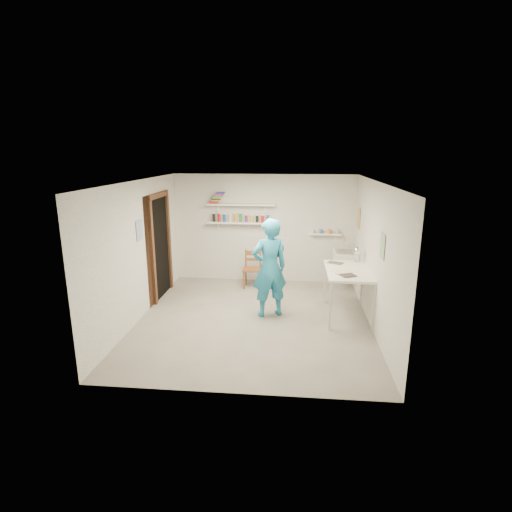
# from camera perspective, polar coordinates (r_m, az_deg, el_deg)

# --- Properties ---
(floor) EXTENTS (4.00, 4.50, 0.02)m
(floor) POSITION_cam_1_polar(r_m,az_deg,el_deg) (7.13, -0.31, -9.08)
(floor) COLOR slate
(floor) RESTS_ON ground
(ceiling) EXTENTS (4.00, 4.50, 0.02)m
(ceiling) POSITION_cam_1_polar(r_m,az_deg,el_deg) (6.55, -0.34, 10.70)
(ceiling) COLOR silver
(ceiling) RESTS_ON wall_back
(wall_back) EXTENTS (4.00, 0.02, 2.40)m
(wall_back) POSITION_cam_1_polar(r_m,az_deg,el_deg) (8.94, 1.14, 3.93)
(wall_back) COLOR silver
(wall_back) RESTS_ON ground
(wall_front) EXTENTS (4.00, 0.02, 2.40)m
(wall_front) POSITION_cam_1_polar(r_m,az_deg,el_deg) (4.60, -3.17, -6.53)
(wall_front) COLOR silver
(wall_front) RESTS_ON ground
(wall_left) EXTENTS (0.02, 4.50, 2.40)m
(wall_left) POSITION_cam_1_polar(r_m,az_deg,el_deg) (7.22, -16.41, 0.74)
(wall_left) COLOR silver
(wall_left) RESTS_ON ground
(wall_right) EXTENTS (0.02, 4.50, 2.40)m
(wall_right) POSITION_cam_1_polar(r_m,az_deg,el_deg) (6.84, 16.68, -0.03)
(wall_right) COLOR silver
(wall_right) RESTS_ON ground
(doorway_recess) EXTENTS (0.02, 0.90, 2.00)m
(doorway_recess) POSITION_cam_1_polar(r_m,az_deg,el_deg) (8.21, -13.52, 1.13)
(doorway_recess) COLOR black
(doorway_recess) RESTS_ON wall_left
(corridor_box) EXTENTS (1.40, 1.50, 2.10)m
(corridor_box) POSITION_cam_1_polar(r_m,az_deg,el_deg) (8.46, -18.10, 1.54)
(corridor_box) COLOR brown
(corridor_box) RESTS_ON ground
(door_lintel) EXTENTS (0.06, 1.05, 0.10)m
(door_lintel) POSITION_cam_1_polar(r_m,az_deg,el_deg) (8.03, -13.83, 8.43)
(door_lintel) COLOR brown
(door_lintel) RESTS_ON wall_left
(door_jamb_near) EXTENTS (0.06, 0.10, 2.00)m
(door_jamb_near) POSITION_cam_1_polar(r_m,az_deg,el_deg) (7.75, -14.55, 0.27)
(door_jamb_near) COLOR brown
(door_jamb_near) RESTS_ON ground
(door_jamb_far) EXTENTS (0.06, 0.10, 2.00)m
(door_jamb_far) POSITION_cam_1_polar(r_m,az_deg,el_deg) (8.67, -12.34, 1.90)
(door_jamb_far) COLOR brown
(door_jamb_far) RESTS_ON ground
(shelf_lower) EXTENTS (1.50, 0.22, 0.03)m
(shelf_lower) POSITION_cam_1_polar(r_m,az_deg,el_deg) (8.83, -2.17, 4.78)
(shelf_lower) COLOR white
(shelf_lower) RESTS_ON wall_back
(shelf_upper) EXTENTS (1.50, 0.22, 0.03)m
(shelf_upper) POSITION_cam_1_polar(r_m,az_deg,el_deg) (8.78, -2.20, 7.36)
(shelf_upper) COLOR white
(shelf_upper) RESTS_ON wall_back
(ledge_shelf) EXTENTS (0.70, 0.14, 0.03)m
(ledge_shelf) POSITION_cam_1_polar(r_m,az_deg,el_deg) (8.87, 9.83, 3.10)
(ledge_shelf) COLOR white
(ledge_shelf) RESTS_ON wall_back
(poster_left) EXTENTS (0.01, 0.28, 0.36)m
(poster_left) POSITION_cam_1_polar(r_m,az_deg,el_deg) (7.18, -16.30, 3.54)
(poster_left) COLOR #334C7F
(poster_left) RESTS_ON wall_left
(poster_right_a) EXTENTS (0.01, 0.34, 0.42)m
(poster_right_a) POSITION_cam_1_polar(r_m,az_deg,el_deg) (8.50, 14.44, 5.32)
(poster_right_a) COLOR #995933
(poster_right_a) RESTS_ON wall_right
(poster_right_b) EXTENTS (0.01, 0.30, 0.38)m
(poster_right_b) POSITION_cam_1_polar(r_m,az_deg,el_deg) (6.24, 17.61, 1.37)
(poster_right_b) COLOR #3F724C
(poster_right_b) RESTS_ON wall_right
(belfast_sink) EXTENTS (0.48, 0.60, 0.30)m
(belfast_sink) POSITION_cam_1_polar(r_m,az_deg,el_deg) (8.55, 12.61, -0.36)
(belfast_sink) COLOR white
(belfast_sink) RESTS_ON wall_right
(man) EXTENTS (0.76, 0.65, 1.77)m
(man) POSITION_cam_1_polar(r_m,az_deg,el_deg) (7.01, 1.92, -1.73)
(man) COLOR teal
(man) RESTS_ON ground
(wall_clock) EXTENTS (0.31, 0.16, 0.32)m
(wall_clock) POSITION_cam_1_polar(r_m,az_deg,el_deg) (7.13, 2.75, 0.98)
(wall_clock) COLOR beige
(wall_clock) RESTS_ON man
(wooden_chair) EXTENTS (0.39, 0.38, 0.81)m
(wooden_chair) POSITION_cam_1_polar(r_m,az_deg,el_deg) (8.62, -0.56, -1.90)
(wooden_chair) COLOR brown
(wooden_chair) RESTS_ON ground
(work_table) EXTENTS (0.78, 1.30, 0.87)m
(work_table) POSITION_cam_1_polar(r_m,az_deg,el_deg) (7.28, 12.93, -5.22)
(work_table) COLOR white
(work_table) RESTS_ON ground
(desk_lamp) EXTENTS (0.16, 0.16, 0.16)m
(desk_lamp) POSITION_cam_1_polar(r_m,az_deg,el_deg) (7.62, 14.33, 0.72)
(desk_lamp) COLOR silver
(desk_lamp) RESTS_ON work_table
(spray_cans) EXTENTS (1.34, 0.06, 0.17)m
(spray_cans) POSITION_cam_1_polar(r_m,az_deg,el_deg) (8.82, -2.18, 5.42)
(spray_cans) COLOR black
(spray_cans) RESTS_ON shelf_lower
(book_stack) EXTENTS (0.34, 0.14, 0.25)m
(book_stack) POSITION_cam_1_polar(r_m,az_deg,el_deg) (8.84, -5.58, 8.28)
(book_stack) COLOR red
(book_stack) RESTS_ON shelf_upper
(ledge_pots) EXTENTS (0.48, 0.07, 0.09)m
(ledge_pots) POSITION_cam_1_polar(r_m,az_deg,el_deg) (8.86, 9.85, 3.48)
(ledge_pots) COLOR silver
(ledge_pots) RESTS_ON ledge_shelf
(papers) EXTENTS (0.30, 0.22, 0.02)m
(papers) POSITION_cam_1_polar(r_m,az_deg,el_deg) (7.15, 13.13, -1.88)
(papers) COLOR silver
(papers) RESTS_ON work_table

